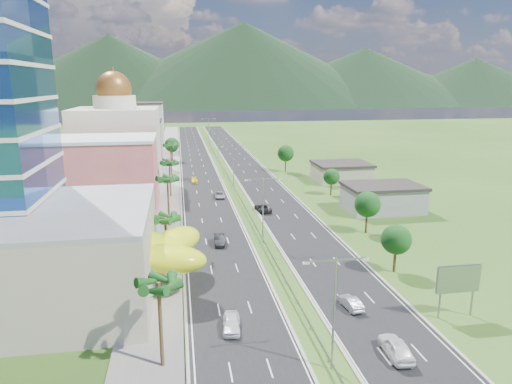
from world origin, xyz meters
TOP-DOWN VIEW (x-y plane):
  - ground at (0.00, 0.00)m, footprint 500.00×500.00m
  - road_left at (-7.50, 90.00)m, footprint 11.00×260.00m
  - road_right at (7.50, 90.00)m, footprint 11.00×260.00m
  - sidewalk_left at (-17.00, 90.00)m, footprint 7.00×260.00m
  - median_guardrail at (0.00, 71.99)m, footprint 0.10×216.06m
  - streetlight_median_a at (0.00, -25.00)m, footprint 6.04×0.25m
  - streetlight_median_b at (0.00, 10.00)m, footprint 6.04×0.25m
  - streetlight_median_c at (0.00, 50.00)m, footprint 6.04×0.25m
  - streetlight_median_d at (0.00, 95.00)m, footprint 6.04×0.25m
  - streetlight_median_e at (0.00, 140.00)m, footprint 6.04×0.25m
  - mall_podium at (-32.00, -6.00)m, footprint 30.00×24.00m
  - lime_canopy at (-20.00, -4.00)m, footprint 18.00×15.00m
  - pink_shophouse at (-28.00, 32.00)m, footprint 20.00×15.00m
  - domed_building at (-28.00, 55.00)m, footprint 20.00×20.00m
  - midrise_grey at (-27.00, 80.00)m, footprint 16.00×15.00m
  - midrise_beige at (-27.00, 102.00)m, footprint 16.00×15.00m
  - midrise_white at (-27.00, 125.00)m, footprint 16.00×15.00m
  - billboard at (17.00, -18.00)m, footprint 5.20×0.35m
  - shed_near at (28.00, 25.00)m, footprint 15.00×10.00m
  - shed_far at (30.00, 55.00)m, footprint 14.00×12.00m
  - palm_tree_a at (-15.50, -22.00)m, footprint 3.60×3.60m
  - palm_tree_b at (-15.50, 2.00)m, footprint 3.60×3.60m
  - palm_tree_c at (-15.50, 22.00)m, footprint 3.60×3.60m
  - palm_tree_d at (-15.50, 45.00)m, footprint 3.60×3.60m
  - palm_tree_e at (-15.50, 70.00)m, footprint 3.60×3.60m
  - leafy_tree_lfar at (-15.50, 95.00)m, footprint 4.90×4.90m
  - leafy_tree_ra at (16.00, -5.00)m, footprint 4.20×4.20m
  - leafy_tree_rb at (19.00, 12.00)m, footprint 4.55×4.55m
  - leafy_tree_rc at (22.00, 40.00)m, footprint 3.85×3.85m
  - leafy_tree_rd at (18.00, 70.00)m, footprint 4.90×4.90m
  - mountain_ridge at (60.00, 450.00)m, footprint 860.00×140.00m
  - car_white_near_left at (-8.38, -16.63)m, footprint 2.30×4.69m
  - car_dark_left at (-7.25, 10.27)m, footprint 1.85×4.80m
  - car_silver_mid_left at (-4.37, 41.50)m, footprint 2.22×4.75m
  - car_yellow_far_left at (-9.45, 59.07)m, footprint 1.91×4.33m
  - car_white_near_right at (6.82, -24.06)m, footprint 2.41×5.35m
  - car_silver_right at (6.00, -14.13)m, footprint 2.02×4.36m
  - car_dark_far_right at (3.40, 28.51)m, footprint 3.25×5.68m
  - motorcycle at (-9.05, 0.98)m, footprint 0.71×1.77m

SIDE VIEW (x-z plane):
  - ground at x=0.00m, z-range 0.00..0.00m
  - mountain_ridge at x=60.00m, z-range -45.00..45.00m
  - road_left at x=-7.50m, z-range 0.00..0.04m
  - road_right at x=7.50m, z-range 0.00..0.04m
  - sidewalk_left at x=-17.00m, z-range 0.00..0.12m
  - motorcycle at x=-9.05m, z-range 0.04..1.14m
  - median_guardrail at x=0.00m, z-range 0.24..1.00m
  - car_yellow_far_left at x=-9.45m, z-range 0.04..1.27m
  - car_silver_mid_left at x=-4.37m, z-range 0.04..1.36m
  - car_silver_right at x=6.00m, z-range 0.04..1.43m
  - car_dark_far_right at x=3.40m, z-range 0.04..1.53m
  - car_white_near_left at x=-8.38m, z-range 0.04..1.58m
  - car_dark_left at x=-7.25m, z-range 0.04..1.60m
  - car_white_near_right at x=6.82m, z-range 0.04..1.82m
  - shed_far at x=30.00m, z-range 0.00..4.40m
  - shed_near at x=28.00m, z-range 0.00..5.00m
  - leafy_tree_rc at x=22.00m, z-range 1.21..7.54m
  - billboard at x=17.00m, z-range 1.32..7.52m
  - leafy_tree_ra at x=16.00m, z-range 1.33..8.23m
  - lime_canopy at x=-20.00m, z-range 1.29..8.69m
  - leafy_tree_rb at x=19.00m, z-range 1.44..8.92m
  - mall_podium at x=-32.00m, z-range 0.00..11.00m
  - leafy_tree_lfar at x=-15.50m, z-range 1.55..9.60m
  - leafy_tree_rd at x=18.00m, z-range 1.55..9.60m
  - midrise_beige at x=-27.00m, z-range 0.00..13.00m
  - streetlight_median_a at x=0.00m, z-range 1.25..12.25m
  - streetlight_median_b at x=0.00m, z-range 1.25..12.25m
  - streetlight_median_c at x=0.00m, z-range 1.25..12.25m
  - streetlight_median_d at x=0.00m, z-range 1.25..12.25m
  - streetlight_median_e at x=0.00m, z-range 1.25..12.25m
  - palm_tree_b at x=-15.50m, z-range 3.01..11.11m
  - pink_shophouse at x=-28.00m, z-range 0.00..15.00m
  - palm_tree_d at x=-15.50m, z-range 3.24..11.84m
  - midrise_grey at x=-27.00m, z-range 0.00..16.00m
  - palm_tree_a at x=-15.50m, z-range 3.47..12.57m
  - palm_tree_e at x=-15.50m, z-range 3.61..13.01m
  - palm_tree_c at x=-15.50m, z-range 3.70..13.30m
  - midrise_white at x=-27.00m, z-range 0.00..18.00m
  - domed_building at x=-28.00m, z-range -3.00..25.70m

